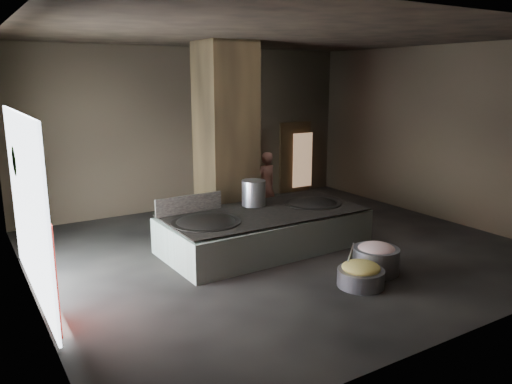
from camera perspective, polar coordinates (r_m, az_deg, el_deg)
floor at (r=11.06m, az=2.79°, el=-6.75°), size 10.00×9.00×0.10m
ceiling at (r=10.45m, az=3.08°, el=17.73°), size 10.00×9.00×0.10m
back_wall at (r=14.47m, az=-7.42°, el=7.19°), size 10.00×0.10×4.50m
front_wall at (r=7.29m, az=23.62°, el=0.57°), size 10.00×0.10×4.50m
left_wall at (r=8.74m, az=-25.55°, el=2.28°), size 0.10×9.00×4.50m
right_wall at (r=13.99m, az=20.34°, el=6.30°), size 0.10×9.00×4.50m
pillar at (r=11.97m, az=-3.46°, el=6.08°), size 1.20×1.20×4.50m
hearth_platform at (r=10.99m, az=1.01°, el=-4.48°), size 4.49×2.24×0.77m
platform_cap at (r=10.87m, az=1.02°, el=-2.32°), size 4.34×2.08×0.03m
wok_left at (r=10.16m, az=-5.75°, el=-3.85°), size 1.40×1.40×0.39m
wok_left_rim at (r=10.14m, az=-5.76°, el=-3.47°), size 1.43×1.43×0.05m
wok_right at (r=11.68m, az=6.47°, el=-1.64°), size 1.30×1.30×0.37m
wok_right_rim at (r=11.67m, az=6.48°, el=-1.31°), size 1.33×1.33×0.05m
stock_pot at (r=11.27m, az=-0.27°, el=-0.11°), size 0.54×0.54×0.58m
splash_guard at (r=10.79m, az=-7.65°, el=-1.36°), size 1.54×0.10×0.39m
cook at (r=13.28m, az=1.11°, el=0.81°), size 0.70×0.51×1.77m
veg_basin at (r=9.31m, az=11.87°, el=-9.56°), size 0.90×0.90×0.31m
veg_fill at (r=9.24m, az=11.92°, el=-8.45°), size 0.69×0.69×0.21m
ladle at (r=9.17m, az=10.65°, el=-7.21°), size 0.14×0.32×0.60m
meat_basin at (r=9.97m, az=13.53°, el=-7.58°), size 0.95×0.95×0.49m
meat_fill at (r=9.90m, az=13.60°, el=-6.45°), size 0.73×0.73×0.28m
doorway_near at (r=15.06m, az=-2.97°, el=3.09°), size 1.18×0.08×2.38m
doorway_near_glow at (r=14.92m, az=-1.72°, el=2.81°), size 0.80×0.04×1.89m
doorway_far at (r=16.33m, az=4.45°, el=3.84°), size 1.18×0.08×2.38m
doorway_far_glow at (r=16.34m, az=5.34°, el=3.65°), size 0.74×0.04×1.76m
left_opening at (r=9.07m, az=-24.67°, el=-1.49°), size 0.04×4.20×3.10m
pavilion_sliver at (r=8.06m, az=-22.45°, el=-8.61°), size 0.05×0.90×1.70m
tree_silhouette at (r=10.04m, az=-25.25°, el=3.26°), size 0.28×1.10×1.10m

